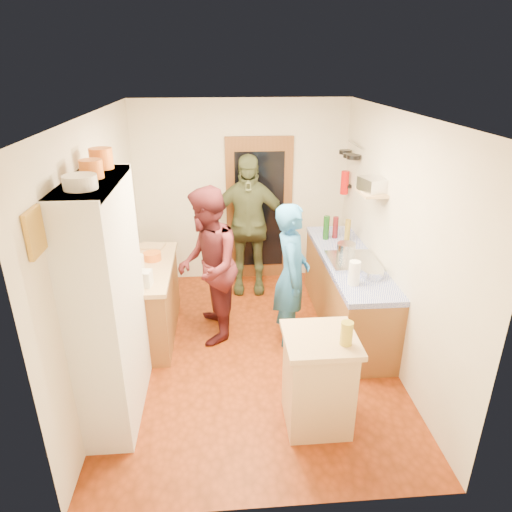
{
  "coord_description": "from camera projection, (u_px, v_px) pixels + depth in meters",
  "views": [
    {
      "loc": [
        -0.3,
        -4.35,
        3.05
      ],
      "look_at": [
        0.06,
        0.15,
        1.11
      ],
      "focal_mm": 32.0,
      "sensor_mm": 36.0,
      "label": 1
    }
  ],
  "objects": [
    {
      "name": "floor",
      "position": [
        252.0,
        351.0,
        5.22
      ],
      "size": [
        3.0,
        4.0,
        0.02
      ],
      "primitive_type": "cube",
      "color": "maroon",
      "rests_on": "ground"
    },
    {
      "name": "ceiling",
      "position": [
        251.0,
        112.0,
        4.18
      ],
      "size": [
        3.0,
        4.0,
        0.02
      ],
      "primitive_type": "cube",
      "color": "silver",
      "rests_on": "ground"
    },
    {
      "name": "wall_back",
      "position": [
        242.0,
        193.0,
        6.54
      ],
      "size": [
        3.0,
        0.02,
        2.6
      ],
      "primitive_type": "cube",
      "color": "beige",
      "rests_on": "ground"
    },
    {
      "name": "wall_front",
      "position": [
        274.0,
        363.0,
        2.86
      ],
      "size": [
        3.0,
        0.02,
        2.6
      ],
      "primitive_type": "cube",
      "color": "beige",
      "rests_on": "ground"
    },
    {
      "name": "wall_left",
      "position": [
        102.0,
        249.0,
        4.59
      ],
      "size": [
        0.02,
        4.0,
        2.6
      ],
      "primitive_type": "cube",
      "color": "beige",
      "rests_on": "ground"
    },
    {
      "name": "wall_right",
      "position": [
        394.0,
        241.0,
        4.81
      ],
      "size": [
        0.02,
        4.0,
        2.6
      ],
      "primitive_type": "cube",
      "color": "beige",
      "rests_on": "ground"
    },
    {
      "name": "door_frame",
      "position": [
        259.0,
        210.0,
        6.62
      ],
      "size": [
        0.95,
        0.06,
        2.1
      ],
      "primitive_type": "cube",
      "color": "brown",
      "rests_on": "ground"
    },
    {
      "name": "door_glass",
      "position": [
        259.0,
        211.0,
        6.59
      ],
      "size": [
        0.7,
        0.02,
        1.7
      ],
      "primitive_type": "cube",
      "color": "black",
      "rests_on": "door_frame"
    },
    {
      "name": "hutch_body",
      "position": [
        109.0,
        305.0,
        3.95
      ],
      "size": [
        0.4,
        1.2,
        2.2
      ],
      "primitive_type": "cube",
      "color": "silver",
      "rests_on": "ground"
    },
    {
      "name": "hutch_top_shelf",
      "position": [
        91.0,
        182.0,
        3.52
      ],
      "size": [
        0.4,
        1.14,
        0.04
      ],
      "primitive_type": "cube",
      "color": "silver",
      "rests_on": "hutch_body"
    },
    {
      "name": "plate_stack",
      "position": [
        80.0,
        182.0,
        3.25
      ],
      "size": [
        0.24,
        0.24,
        0.1
      ],
      "primitive_type": "cylinder",
      "color": "white",
      "rests_on": "hutch_top_shelf"
    },
    {
      "name": "orange_pot_a",
      "position": [
        91.0,
        169.0,
        3.55
      ],
      "size": [
        0.18,
        0.18,
        0.14
      ],
      "primitive_type": "cylinder",
      "color": "orange",
      "rests_on": "hutch_top_shelf"
    },
    {
      "name": "orange_pot_b",
      "position": [
        101.0,
        158.0,
        3.85
      ],
      "size": [
        0.19,
        0.19,
        0.17
      ],
      "primitive_type": "cylinder",
      "color": "orange",
      "rests_on": "hutch_top_shelf"
    },
    {
      "name": "left_counter_base",
      "position": [
        148.0,
        303.0,
        5.37
      ],
      "size": [
        0.6,
        1.4,
        0.85
      ],
      "primitive_type": "cube",
      "color": "brown",
      "rests_on": "ground"
    },
    {
      "name": "left_counter_top",
      "position": [
        144.0,
        268.0,
        5.19
      ],
      "size": [
        0.64,
        1.44,
        0.05
      ],
      "primitive_type": "cube",
      "color": "tan",
      "rests_on": "left_counter_base"
    },
    {
      "name": "toaster",
      "position": [
        141.0,
        278.0,
        4.7
      ],
      "size": [
        0.24,
        0.17,
        0.16
      ],
      "primitive_type": "cube",
      "rotation": [
        0.0,
        0.0,
        -0.13
      ],
      "color": "white",
      "rests_on": "left_counter_top"
    },
    {
      "name": "kettle",
      "position": [
        137.0,
        262.0,
        5.06
      ],
      "size": [
        0.18,
        0.18,
        0.17
      ],
      "primitive_type": "cylinder",
      "rotation": [
        0.0,
        0.0,
        -0.28
      ],
      "color": "white",
      "rests_on": "left_counter_top"
    },
    {
      "name": "orange_bowl",
      "position": [
        152.0,
        256.0,
        5.32
      ],
      "size": [
        0.26,
        0.26,
        0.09
      ],
      "primitive_type": "cylinder",
      "rotation": [
        0.0,
        0.0,
        -0.31
      ],
      "color": "orange",
      "rests_on": "left_counter_top"
    },
    {
      "name": "chopping_board",
      "position": [
        152.0,
        246.0,
        5.7
      ],
      "size": [
        0.34,
        0.27,
        0.02
      ],
      "primitive_type": "cube",
      "rotation": [
        0.0,
        0.0,
        -0.2
      ],
      "color": "tan",
      "rests_on": "left_counter_top"
    },
    {
      "name": "right_counter_base",
      "position": [
        346.0,
        293.0,
        5.59
      ],
      "size": [
        0.6,
        2.2,
        0.84
      ],
      "primitive_type": "cube",
      "color": "brown",
      "rests_on": "ground"
    },
    {
      "name": "right_counter_top",
      "position": [
        349.0,
        260.0,
        5.41
      ],
      "size": [
        0.62,
        2.22,
        0.06
      ],
      "primitive_type": "cube",
      "color": "#1F2CA7",
      "rests_on": "right_counter_base"
    },
    {
      "name": "hob",
      "position": [
        353.0,
        261.0,
        5.26
      ],
      "size": [
        0.55,
        0.58,
        0.04
      ],
      "primitive_type": "cube",
      "color": "silver",
      "rests_on": "right_counter_top"
    },
    {
      "name": "pot_on_hob",
      "position": [
        346.0,
        249.0,
        5.35
      ],
      "size": [
        0.22,
        0.22,
        0.14
      ],
      "primitive_type": "cylinder",
      "color": "silver",
      "rests_on": "hob"
    },
    {
      "name": "bottle_a",
      "position": [
        326.0,
        228.0,
        5.9
      ],
      "size": [
        0.09,
        0.09,
        0.31
      ],
      "primitive_type": "cylinder",
      "rotation": [
        0.0,
        0.0,
        -0.11
      ],
      "color": "#143F14",
      "rests_on": "right_counter_top"
    },
    {
      "name": "bottle_b",
      "position": [
        335.0,
        227.0,
        5.95
      ],
      "size": [
        0.09,
        0.09,
        0.29
      ],
      "primitive_type": "cylinder",
      "rotation": [
        0.0,
        0.0,
        0.3
      ],
      "color": "#591419",
      "rests_on": "right_counter_top"
    },
    {
      "name": "bottle_c",
      "position": [
        348.0,
        230.0,
        5.85
      ],
      "size": [
        0.09,
        0.09,
        0.29
      ],
      "primitive_type": "cylinder",
      "rotation": [
        0.0,
        0.0,
        -0.31
      ],
      "color": "olive",
      "rests_on": "right_counter_top"
    },
    {
      "name": "paper_towel",
      "position": [
        354.0,
        273.0,
        4.7
      ],
      "size": [
        0.13,
        0.13,
        0.26
      ],
      "primitive_type": "cylinder",
      "rotation": [
        0.0,
        0.0,
        0.15
      ],
      "color": "white",
      "rests_on": "right_counter_top"
    },
    {
      "name": "mixing_bowl",
      "position": [
        373.0,
        274.0,
        4.89
      ],
      "size": [
        0.27,
        0.27,
        0.09
      ],
      "primitive_type": "cylinder",
      "rotation": [
        0.0,
        0.0,
        0.13
      ],
      "color": "silver",
      "rests_on": "right_counter_top"
    },
    {
      "name": "island_base",
      "position": [
        318.0,
        383.0,
        4.02
      ],
      "size": [
        0.55,
        0.55,
        0.86
      ],
      "primitive_type": "cube",
      "rotation": [
        0.0,
        0.0,
        0.0
      ],
      "color": "tan",
      "rests_on": "ground"
    },
    {
      "name": "island_top",
      "position": [
        321.0,
        339.0,
        3.84
      ],
      "size": [
        0.62,
        0.62,
        0.05
      ],
      "primitive_type": "cube",
      "rotation": [
        0.0,
        0.0,
        0.0
      ],
      "color": "tan",
      "rests_on": "island_base"
    },
    {
      "name": "cutting_board",
      "position": [
        314.0,
        335.0,
        3.88
      ],
      "size": [
        0.35,
        0.28,
        0.02
      ],
      "primitive_type": "cube",
      "rotation": [
        0.0,
        0.0,
        0.0
      ],
      "color": "white",
      "rests_on": "island_top"
    },
    {
      "name": "oil_jar",
      "position": [
        347.0,
        333.0,
        3.7
      ],
      "size": [
        0.1,
        0.1,
        0.2
      ],
      "primitive_type": "cylinder",
      "rotation": [
        0.0,
        0.0,
        0.0
      ],
      "color": "#AD9E2D",
      "rests_on": "island_top"
    },
    {
      "name": "pan_rail",
      "position": [
        355.0,
        144.0,
        5.91
      ],
      "size": [
        0.02,
        0.65,
        0.02
      ],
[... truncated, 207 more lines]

